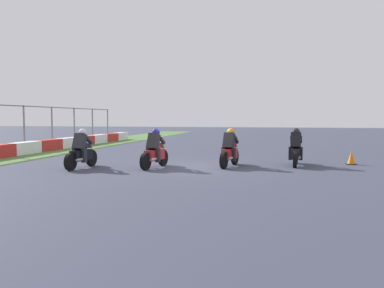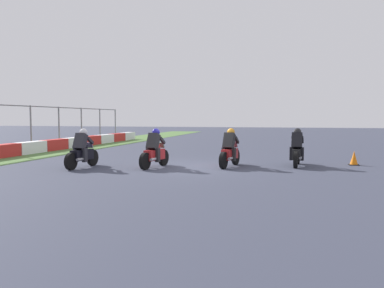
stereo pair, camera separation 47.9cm
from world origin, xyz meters
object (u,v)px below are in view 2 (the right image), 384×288
rider_lane_c (155,152)px  rider_lane_b (230,151)px  traffic_cone (354,159)px  rider_lane_d (82,152)px  rider_lane_a (297,150)px

rider_lane_c → rider_lane_b: bearing=-59.8°
rider_lane_b → traffic_cone: rider_lane_b is taller
traffic_cone → rider_lane_d: bearing=108.1°
rider_lane_c → rider_lane_a: bearing=-60.2°
rider_lane_b → rider_lane_c: same height
traffic_cone → rider_lane_b: bearing=109.4°
rider_lane_a → rider_lane_c: same height
rider_lane_b → rider_lane_d: same height
rider_lane_c → traffic_cone: (2.67, -7.60, -0.36)m
rider_lane_a → rider_lane_b: (-0.85, 2.56, 0.00)m
traffic_cone → rider_lane_c: bearing=109.3°
rider_lane_a → rider_lane_d: same height
rider_lane_c → traffic_cone: size_ratio=3.56×
rider_lane_d → rider_lane_c: bearing=-70.3°
rider_lane_a → rider_lane_c: (-1.82, 5.34, 0.00)m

